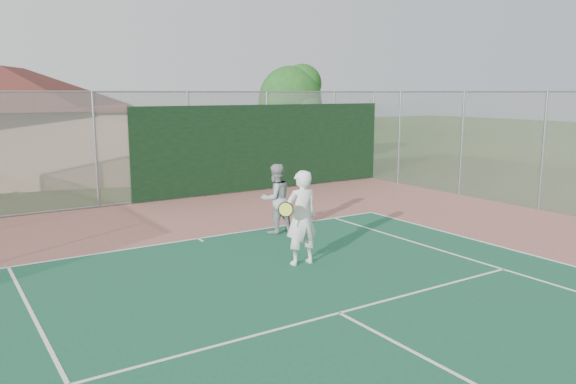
{
  "coord_description": "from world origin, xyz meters",
  "views": [
    {
      "loc": [
        -5.28,
        -0.24,
        3.48
      ],
      "look_at": [
        1.29,
        9.89,
        1.33
      ],
      "focal_mm": 35.0,
      "sensor_mm": 36.0,
      "label": 1
    }
  ],
  "objects": [
    {
      "name": "player_grey_back",
      "position": [
        1.89,
        11.38,
        0.86
      ],
      "size": [
        0.87,
        0.7,
        1.73
      ],
      "rotation": [
        0.0,
        0.0,
        3.19
      ],
      "color": "#A2A5A7",
      "rests_on": "ground"
    },
    {
      "name": "back_fence",
      "position": [
        2.11,
        16.98,
        1.67
      ],
      "size": [
        20.08,
        0.11,
        3.53
      ],
      "color": "gray",
      "rests_on": "ground"
    },
    {
      "name": "side_fence_right",
      "position": [
        10.0,
        12.5,
        1.75
      ],
      "size": [
        0.08,
        9.0,
        3.5
      ],
      "color": "gray",
      "rests_on": "ground"
    },
    {
      "name": "player_white_front",
      "position": [
        0.95,
        8.88,
        0.97
      ],
      "size": [
        1.09,
        0.71,
        1.93
      ],
      "rotation": [
        0.0,
        0.0,
        3.08
      ],
      "color": "white",
      "rests_on": "ground"
    },
    {
      "name": "tree",
      "position": [
        9.24,
        21.83,
        3.14
      ],
      "size": [
        3.43,
        3.25,
        4.78
      ],
      "color": "#362613",
      "rests_on": "ground"
    }
  ]
}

